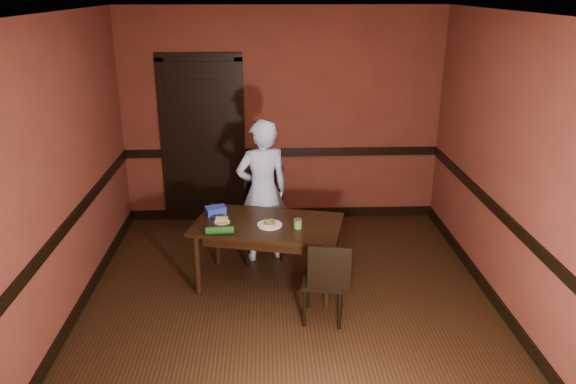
{
  "coord_description": "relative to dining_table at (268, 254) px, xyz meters",
  "views": [
    {
      "loc": [
        -0.2,
        -4.68,
        2.9
      ],
      "look_at": [
        0.0,
        0.35,
        1.05
      ],
      "focal_mm": 35.0,
      "sensor_mm": 36.0,
      "label": 1
    }
  ],
  "objects": [
    {
      "name": "cheese_saucer",
      "position": [
        -0.46,
        0.02,
        0.36
      ],
      "size": [
        0.16,
        0.16,
        0.05
      ],
      "rotation": [
        0.0,
        0.0,
        0.31
      ],
      "color": "white",
      "rests_on": "dining_table"
    },
    {
      "name": "baseboard_left",
      "position": [
        -1.79,
        -0.47,
        -0.28
      ],
      "size": [
        0.03,
        4.5,
        0.12
      ],
      "primitive_type": "cube",
      "color": "black",
      "rests_on": "ground"
    },
    {
      "name": "person",
      "position": [
        -0.05,
        0.61,
        0.46
      ],
      "size": [
        0.67,
        0.53,
        1.6
      ],
      "primitive_type": "imported",
      "rotation": [
        0.0,
        0.0,
        3.43
      ],
      "color": "#AFCBEE",
      "rests_on": "floor"
    },
    {
      "name": "wall_back",
      "position": [
        0.2,
        1.78,
        1.01
      ],
      "size": [
        4.0,
        0.02,
        2.7
      ],
      "primitive_type": "cube",
      "color": "maroon",
      "rests_on": "ground"
    },
    {
      "name": "wrapped_veg",
      "position": [
        -0.46,
        -0.25,
        0.38
      ],
      "size": [
        0.27,
        0.09,
        0.07
      ],
      "primitive_type": "cylinder",
      "rotation": [
        0.0,
        1.57,
        0.07
      ],
      "color": "#164C17",
      "rests_on": "dining_table"
    },
    {
      "name": "ceiling",
      "position": [
        0.2,
        -0.47,
        2.36
      ],
      "size": [
        4.0,
        4.5,
        0.01
      ],
      "primitive_type": "cube",
      "color": "silver",
      "rests_on": "ground"
    },
    {
      "name": "sauce_jar",
      "position": [
        0.29,
        -0.14,
        0.39
      ],
      "size": [
        0.08,
        0.08,
        0.1
      ],
      "rotation": [
        0.0,
        0.0,
        -0.13
      ],
      "color": "#539B45",
      "rests_on": "dining_table"
    },
    {
      "name": "dado_right",
      "position": [
        2.18,
        -0.47,
        0.56
      ],
      "size": [
        0.03,
        4.5,
        0.1
      ],
      "primitive_type": "cube",
      "color": "black",
      "rests_on": "ground"
    },
    {
      "name": "sandwich_plate",
      "position": [
        0.02,
        -0.07,
        0.36
      ],
      "size": [
        0.25,
        0.25,
        0.06
      ],
      "rotation": [
        0.0,
        0.0,
        0.16
      ],
      "color": "white",
      "rests_on": "dining_table"
    },
    {
      "name": "food_tub",
      "position": [
        -0.53,
        0.24,
        0.38
      ],
      "size": [
        0.24,
        0.2,
        0.09
      ],
      "rotation": [
        0.0,
        0.0,
        0.34
      ],
      "color": "#2D45BE",
      "rests_on": "dining_table"
    },
    {
      "name": "door",
      "position": [
        -0.8,
        1.75,
        0.75
      ],
      "size": [
        1.05,
        0.07,
        2.2
      ],
      "color": "black",
      "rests_on": "ground"
    },
    {
      "name": "chair_far",
      "position": [
        -0.1,
        0.65,
        0.15
      ],
      "size": [
        0.58,
        0.58,
        0.99
      ],
      "primitive_type": null,
      "rotation": [
        0.0,
        0.0,
        0.3
      ],
      "color": "black",
      "rests_on": "floor"
    },
    {
      "name": "baseboard_back",
      "position": [
        0.2,
        1.77,
        -0.28
      ],
      "size": [
        4.0,
        0.03,
        0.12
      ],
      "primitive_type": "cube",
      "color": "black",
      "rests_on": "ground"
    },
    {
      "name": "wall_front",
      "position": [
        0.2,
        -2.72,
        1.01
      ],
      "size": [
        4.0,
        0.02,
        2.7
      ],
      "primitive_type": "cube",
      "color": "maroon",
      "rests_on": "ground"
    },
    {
      "name": "dado_left",
      "position": [
        -1.79,
        -0.47,
        0.56
      ],
      "size": [
        0.03,
        4.5,
        0.1
      ],
      "primitive_type": "cube",
      "color": "black",
      "rests_on": "ground"
    },
    {
      "name": "wall_right",
      "position": [
        2.2,
        -0.47,
        1.01
      ],
      "size": [
        0.02,
        4.5,
        2.7
      ],
      "primitive_type": "cube",
      "color": "maroon",
      "rests_on": "ground"
    },
    {
      "name": "baseboard_right",
      "position": [
        2.18,
        -0.47,
        -0.28
      ],
      "size": [
        0.03,
        4.5,
        0.12
      ],
      "primitive_type": "cube",
      "color": "black",
      "rests_on": "ground"
    },
    {
      "name": "chair_near",
      "position": [
        0.5,
        -0.67,
        0.06
      ],
      "size": [
        0.44,
        0.44,
        0.81
      ],
      "primitive_type": null,
      "rotation": [
        0.0,
        0.0,
        2.97
      ],
      "color": "black",
      "rests_on": "floor"
    },
    {
      "name": "dining_table",
      "position": [
        0.0,
        0.0,
        0.0
      ],
      "size": [
        1.6,
        1.13,
        0.68
      ],
      "primitive_type": "cube",
      "rotation": [
        0.0,
        0.0,
        -0.23
      ],
      "color": "black",
      "rests_on": "floor"
    },
    {
      "name": "floor",
      "position": [
        0.2,
        -0.47,
        -0.34
      ],
      "size": [
        4.0,
        4.5,
        0.01
      ],
      "primitive_type": "cube",
      "color": "black",
      "rests_on": "ground"
    },
    {
      "name": "wall_left",
      "position": [
        -1.8,
        -0.47,
        1.01
      ],
      "size": [
        0.02,
        4.5,
        2.7
      ],
      "primitive_type": "cube",
      "color": "maroon",
      "rests_on": "ground"
    },
    {
      "name": "dado_back",
      "position": [
        0.2,
        1.77,
        0.56
      ],
      "size": [
        4.0,
        0.03,
        0.1
      ],
      "primitive_type": "cube",
      "color": "black",
      "rests_on": "ground"
    }
  ]
}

